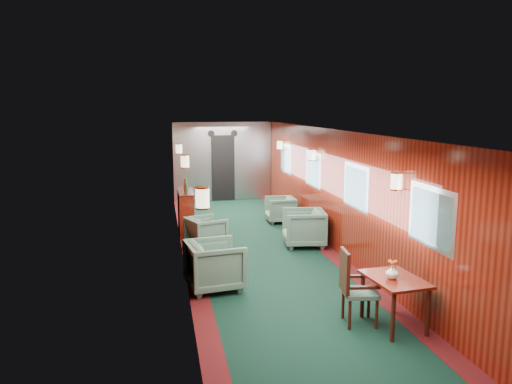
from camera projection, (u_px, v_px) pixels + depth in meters
room at (261, 171)px, 9.40m from camera, size 12.00×12.10×2.40m
bulkhead at (223, 162)px, 15.20m from camera, size 2.98×0.17×2.39m
windows_right at (332, 177)px, 9.95m from camera, size 0.02×8.60×0.80m
wall_sconces at (256, 160)px, 9.93m from camera, size 2.97×7.97×0.25m
dining_table at (395, 286)px, 6.43m from camera, size 0.70×0.94×0.66m
side_chair at (353, 284)px, 6.51m from camera, size 0.50×0.52×1.00m
credenza at (186, 212)px, 11.23m from camera, size 0.34×1.09×1.25m
flower_vase at (392, 272)px, 6.37m from camera, size 0.22×0.22×0.17m
armchair_left_near at (215, 265)px, 7.80m from camera, size 0.97×0.95×0.77m
armchair_left_far at (206, 232)px, 10.11m from camera, size 0.91×0.90×0.64m
armchair_right_near at (304, 228)px, 10.25m from camera, size 0.94×0.92×0.76m
armchair_right_far at (280, 210)px, 12.38m from camera, size 0.72×0.70×0.64m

